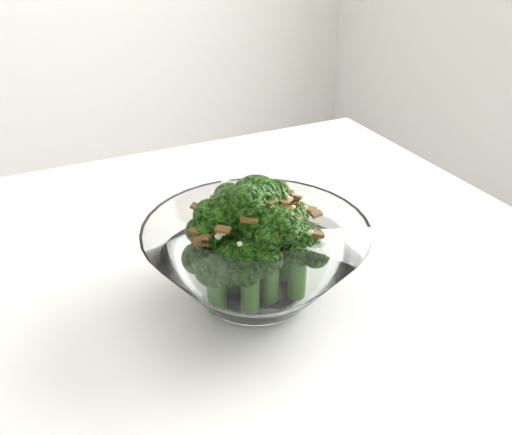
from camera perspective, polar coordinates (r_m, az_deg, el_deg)
table at (r=0.57m, az=-23.04°, el=-19.28°), size 1.28×0.93×0.75m
broccoli_dish at (r=0.53m, az=-0.05°, el=-3.73°), size 0.21×0.21×0.13m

